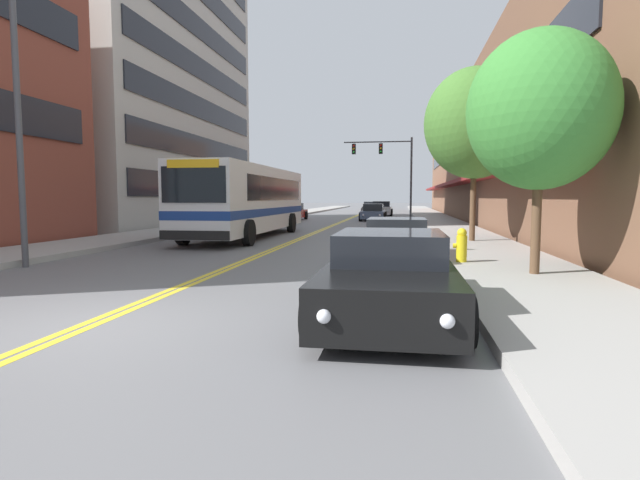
{
  "coord_description": "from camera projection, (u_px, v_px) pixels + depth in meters",
  "views": [
    {
      "loc": [
        4.42,
        -6.37,
        1.83
      ],
      "look_at": [
        0.48,
        17.69,
        -0.26
      ],
      "focal_mm": 28.0,
      "sensor_mm": 36.0,
      "label": 1
    }
  ],
  "objects": [
    {
      "name": "sidewalk_right",
      "position": [
        433.0,
        218.0,
        42.36
      ],
      "size": [
        3.18,
        106.0,
        0.18
      ],
      "color": "#9E9B96",
      "rests_on": "ground_plane"
    },
    {
      "name": "car_champagne_parked_right_mid",
      "position": [
        397.0,
        240.0,
        14.44
      ],
      "size": [
        2.18,
        4.6,
        1.22
      ],
      "color": "beige",
      "rests_on": "ground_plane"
    },
    {
      "name": "office_tower_left",
      "position": [
        118.0,
        54.0,
        34.09
      ],
      "size": [
        12.08,
        20.91,
        23.26
      ],
      "color": "#BCB7AD",
      "rests_on": "ground_plane"
    },
    {
      "name": "city_bus",
      "position": [
        248.0,
        198.0,
        22.94
      ],
      "size": [
        2.92,
        12.09,
        3.16
      ],
      "color": "silver",
      "rests_on": "ground_plane"
    },
    {
      "name": "car_charcoal_moving_third",
      "position": [
        371.0,
        208.0,
        57.32
      ],
      "size": [
        2.11,
        4.65,
        1.33
      ],
      "color": "#232328",
      "rests_on": "ground_plane"
    },
    {
      "name": "fire_hydrant",
      "position": [
        462.0,
        245.0,
        12.75
      ],
      "size": [
        0.35,
        0.27,
        0.87
      ],
      "color": "yellow",
      "rests_on": "sidewalk_right"
    },
    {
      "name": "ground_plane",
      "position": [
        350.0,
        218.0,
        43.51
      ],
      "size": [
        240.0,
        240.0,
        0.0
      ],
      "primitive_type": "plane",
      "color": "slate"
    },
    {
      "name": "centre_line",
      "position": [
        350.0,
        218.0,
        43.51
      ],
      "size": [
        0.34,
        106.0,
        0.01
      ],
      "color": "yellow",
      "rests_on": "ground_plane"
    },
    {
      "name": "storefront_row_right",
      "position": [
        507.0,
        156.0,
        40.99
      ],
      "size": [
        9.1,
        68.0,
        10.41
      ],
      "color": "brown",
      "rests_on": "ground_plane"
    },
    {
      "name": "street_tree_right_near",
      "position": [
        540.0,
        111.0,
        10.53
      ],
      "size": [
        3.04,
        3.04,
        5.16
      ],
      "color": "brown",
      "rests_on": "sidewalk_right"
    },
    {
      "name": "car_slate_blue_moving_second",
      "position": [
        373.0,
        213.0,
        39.54
      ],
      "size": [
        2.02,
        4.84,
        1.31
      ],
      "color": "#475675",
      "rests_on": "ground_plane"
    },
    {
      "name": "sidewalk_left",
      "position": [
        272.0,
        217.0,
        44.65
      ],
      "size": [
        3.18,
        106.0,
        0.18
      ],
      "color": "#9E9B96",
      "rests_on": "ground_plane"
    },
    {
      "name": "car_black_parked_right_foreground",
      "position": [
        390.0,
        277.0,
        7.65
      ],
      "size": [
        2.13,
        4.8,
        1.3
      ],
      "color": "black",
      "rests_on": "ground_plane"
    },
    {
      "name": "car_silver_moving_lead",
      "position": [
        381.0,
        209.0,
        49.89
      ],
      "size": [
        2.2,
        4.58,
        1.43
      ],
      "color": "#B7B7BC",
      "rests_on": "ground_plane"
    },
    {
      "name": "car_red_parked_left_mid",
      "position": [
        291.0,
        212.0,
        40.27
      ],
      "size": [
        2.17,
        4.9,
        1.35
      ],
      "color": "maroon",
      "rests_on": "ground_plane"
    },
    {
      "name": "car_navy_parked_left_near",
      "position": [
        271.0,
        215.0,
        34.12
      ],
      "size": [
        2.17,
        4.58,
        1.34
      ],
      "color": "#19234C",
      "rests_on": "ground_plane"
    },
    {
      "name": "traffic_signal_mast",
      "position": [
        389.0,
        161.0,
        44.24
      ],
      "size": [
        6.08,
        0.38,
        7.09
      ],
      "color": "#47474C",
      "rests_on": "ground_plane"
    },
    {
      "name": "street_tree_right_mid",
      "position": [
        475.0,
        123.0,
        18.68
      ],
      "size": [
        3.76,
        3.76,
        6.49
      ],
      "color": "brown",
      "rests_on": "sidewalk_right"
    },
    {
      "name": "street_lamp_left_near",
      "position": [
        26.0,
        54.0,
        12.56
      ],
      "size": [
        2.55,
        0.28,
        9.24
      ],
      "color": "#47474C",
      "rests_on": "ground_plane"
    }
  ]
}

